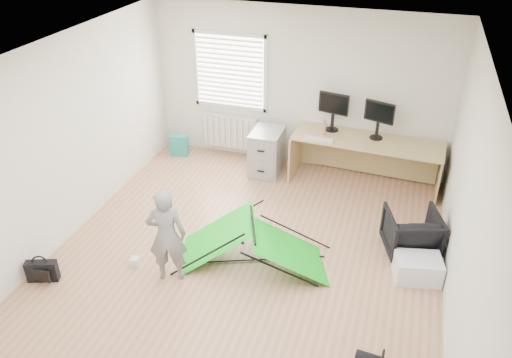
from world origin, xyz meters
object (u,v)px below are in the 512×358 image
(desk, at_px, (365,162))
(kite, at_px, (253,243))
(person, at_px, (167,235))
(filing_cabinet, at_px, (267,152))
(office_chair, at_px, (412,233))
(storage_crate, at_px, (417,268))
(thermos, at_px, (324,127))
(laptop_bag, at_px, (42,271))
(monitor_right, at_px, (378,125))
(monitor_left, at_px, (333,117))

(desk, distance_m, kite, 2.67)
(person, bearing_deg, filing_cabinet, -116.10)
(desk, xyz_separation_m, office_chair, (0.82, -1.60, -0.09))
(desk, xyz_separation_m, person, (-2.01, -3.03, 0.24))
(office_chair, xyz_separation_m, storage_crate, (0.12, -0.52, -0.15))
(person, bearing_deg, desk, -142.20)
(person, bearing_deg, office_chair, -171.81)
(thermos, height_order, laptop_bag, thermos)
(filing_cabinet, height_order, thermos, thermos)
(filing_cabinet, distance_m, monitor_right, 1.87)
(monitor_left, xyz_separation_m, office_chair, (1.42, -1.79, -0.73))
(storage_crate, bearing_deg, laptop_bag, -161.91)
(kite, distance_m, storage_crate, 2.08)
(monitor_right, height_order, thermos, monitor_right)
(person, bearing_deg, thermos, -131.92)
(kite, xyz_separation_m, laptop_bag, (-2.38, -1.14, -0.15))
(filing_cabinet, distance_m, office_chair, 2.86)
(filing_cabinet, relative_size, laptop_bag, 2.03)
(desk, xyz_separation_m, laptop_bag, (-3.49, -3.57, -0.26))
(office_chair, height_order, person, person)
(storage_crate, height_order, laptop_bag, storage_crate)
(person, distance_m, laptop_bag, 1.66)
(desk, xyz_separation_m, filing_cabinet, (-1.62, -0.10, -0.01))
(monitor_right, distance_m, laptop_bag, 5.23)
(person, height_order, kite, person)
(monitor_left, relative_size, thermos, 2.04)
(filing_cabinet, xyz_separation_m, storage_crate, (2.56, -2.02, -0.23))
(filing_cabinet, relative_size, person, 0.60)
(desk, bearing_deg, monitor_right, 46.35)
(person, xyz_separation_m, kite, (0.89, 0.60, -0.35))
(monitor_right, xyz_separation_m, kite, (-1.23, -2.53, -0.73))
(desk, xyz_separation_m, monitor_left, (-0.61, 0.20, 0.64))
(person, bearing_deg, kite, -164.58)
(filing_cabinet, bearing_deg, thermos, 5.53)
(thermos, relative_size, kite, 0.13)
(monitor_right, distance_m, kite, 2.91)
(filing_cabinet, distance_m, kite, 2.38)
(storage_crate, relative_size, laptop_bag, 1.47)
(laptop_bag, bearing_deg, filing_cabinet, 41.46)
(person, distance_m, kite, 1.13)
(thermos, height_order, office_chair, thermos)
(filing_cabinet, xyz_separation_m, kite, (0.51, -2.32, -0.09))
(thermos, bearing_deg, storage_crate, -52.25)
(kite, distance_m, laptop_bag, 2.64)
(desk, height_order, thermos, thermos)
(kite, bearing_deg, monitor_right, 42.11)
(storage_crate, bearing_deg, monitor_right, 110.20)
(thermos, xyz_separation_m, laptop_bag, (-2.79, -3.57, -0.78))
(monitor_left, relative_size, person, 0.38)
(monitor_left, height_order, kite, monitor_left)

